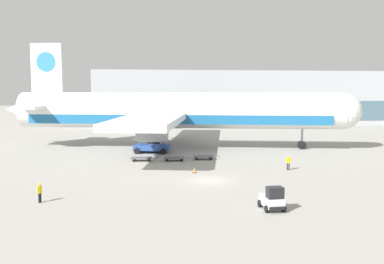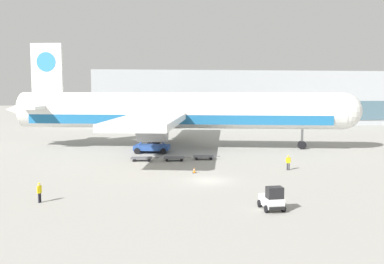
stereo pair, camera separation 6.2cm
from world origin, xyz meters
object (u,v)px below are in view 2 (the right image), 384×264
at_px(airplane_main, 174,112).
at_px(scissor_lift_loader, 152,139).
at_px(baggage_dolly_second, 174,158).
at_px(ground_crew_far, 288,161).
at_px(baggage_tug_foreground, 272,199).
at_px(baggage_dolly_lead, 142,158).
at_px(baggage_dolly_third, 204,157).
at_px(ground_crew_near, 39,191).
at_px(traffic_cone_near, 194,170).

bearing_deg(airplane_main, scissor_lift_loader, -115.23).
height_order(baggage_dolly_second, ground_crew_far, ground_crew_far).
bearing_deg(baggage_tug_foreground, scissor_lift_loader, -167.87).
xyz_separation_m(baggage_dolly_lead, baggage_dolly_third, (8.43, 0.03, 0.00)).
xyz_separation_m(baggage_dolly_lead, ground_crew_near, (-9.37, -19.51, 0.63)).
xyz_separation_m(scissor_lift_loader, baggage_dolly_second, (2.53, -7.67, -1.69)).
distance_m(baggage_tug_foreground, baggage_dolly_lead, 26.47).
height_order(baggage_dolly_third, ground_crew_far, ground_crew_far).
bearing_deg(baggage_tug_foreground, baggage_dolly_third, -178.94).
bearing_deg(traffic_cone_near, baggage_tug_foreground, -76.33).
bearing_deg(ground_crew_near, baggage_dolly_lead, -0.00).
distance_m(baggage_dolly_second, baggage_dolly_third, 4.13).
height_order(ground_crew_far, traffic_cone_near, ground_crew_far).
relative_size(scissor_lift_loader, baggage_dolly_lead, 1.53).
height_order(scissor_lift_loader, baggage_dolly_second, scissor_lift_loader).
distance_m(baggage_tug_foreground, baggage_dolly_second, 24.77).
relative_size(airplane_main, scissor_lift_loader, 9.94).
relative_size(ground_crew_near, traffic_cone_near, 2.64).
distance_m(scissor_lift_loader, ground_crew_far, 22.26).
height_order(baggage_dolly_second, baggage_dolly_third, same).
relative_size(baggage_dolly_lead, baggage_dolly_second, 1.00).
xyz_separation_m(baggage_dolly_third, ground_crew_far, (8.58, -9.07, 0.68)).
bearing_deg(baggage_dolly_second, airplane_main, 90.72).
bearing_deg(baggage_dolly_lead, traffic_cone_near, -50.43).
height_order(airplane_main, baggage_dolly_lead, airplane_main).
relative_size(baggage_dolly_second, ground_crew_far, 2.09).
relative_size(baggage_dolly_lead, ground_crew_near, 2.17).
relative_size(baggage_tug_foreground, baggage_dolly_lead, 0.66).
bearing_deg(baggage_tug_foreground, baggage_dolly_second, -169.37).
xyz_separation_m(baggage_dolly_second, ground_crew_near, (-13.69, -19.03, 0.63)).
bearing_deg(baggage_dolly_third, traffic_cone_near, -99.81).
height_order(baggage_dolly_third, traffic_cone_near, traffic_cone_near).
bearing_deg(baggage_dolly_third, airplane_main, 109.69).
relative_size(ground_crew_near, ground_crew_far, 0.96).
height_order(scissor_lift_loader, ground_crew_near, scissor_lift_loader).
bearing_deg(traffic_cone_near, ground_crew_far, -0.47).
bearing_deg(scissor_lift_loader, baggage_dolly_third, -33.80).
height_order(airplane_main, traffic_cone_near, airplane_main).
bearing_deg(baggage_dolly_third, ground_crew_near, -125.30).
bearing_deg(baggage_dolly_lead, airplane_main, 71.72).
xyz_separation_m(baggage_dolly_second, baggage_dolly_third, (4.10, 0.51, 0.00)).
height_order(baggage_tug_foreground, baggage_dolly_third, baggage_tug_foreground).
relative_size(baggage_dolly_third, ground_crew_near, 2.17).
distance_m(scissor_lift_loader, traffic_cone_near, 16.70).
xyz_separation_m(airplane_main, baggage_tug_foreground, (3.82, -36.77, -4.96)).
distance_m(ground_crew_near, ground_crew_far, 28.37).
distance_m(baggage_dolly_third, ground_crew_far, 12.50).
bearing_deg(baggage_dolly_lead, scissor_lift_loader, 82.98).
distance_m(airplane_main, scissor_lift_loader, 7.31).
relative_size(scissor_lift_loader, ground_crew_far, 3.19).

